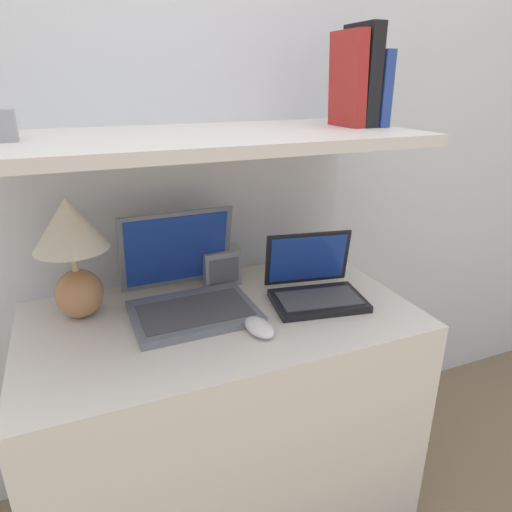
{
  "coord_description": "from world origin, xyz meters",
  "views": [
    {
      "loc": [
        -0.33,
        -0.76,
        1.32
      ],
      "look_at": [
        0.1,
        0.29,
        0.88
      ],
      "focal_mm": 32.0,
      "sensor_mm": 36.0,
      "label": 1
    }
  ],
  "objects_px": {
    "table_lamp": "(72,246)",
    "book_red": "(348,80)",
    "computer_mouse": "(259,327)",
    "book_black": "(361,76)",
    "router_box": "(221,267)",
    "book_blue": "(372,89)",
    "laptop_small": "(315,286)",
    "laptop_large": "(188,290)"
  },
  "relations": [
    {
      "from": "laptop_small",
      "to": "book_blue",
      "type": "height_order",
      "value": "book_blue"
    },
    {
      "from": "table_lamp",
      "to": "book_blue",
      "type": "height_order",
      "value": "book_blue"
    },
    {
      "from": "table_lamp",
      "to": "router_box",
      "type": "height_order",
      "value": "table_lamp"
    },
    {
      "from": "computer_mouse",
      "to": "book_black",
      "type": "distance_m",
      "value": 0.72
    },
    {
      "from": "laptop_large",
      "to": "book_blue",
      "type": "distance_m",
      "value": 0.75
    },
    {
      "from": "table_lamp",
      "to": "book_red",
      "type": "height_order",
      "value": "book_red"
    },
    {
      "from": "laptop_small",
      "to": "book_red",
      "type": "relative_size",
      "value": 1.18
    },
    {
      "from": "book_black",
      "to": "book_red",
      "type": "bearing_deg",
      "value": 180.0
    },
    {
      "from": "table_lamp",
      "to": "laptop_large",
      "type": "bearing_deg",
      "value": -13.41
    },
    {
      "from": "laptop_large",
      "to": "computer_mouse",
      "type": "distance_m",
      "value": 0.24
    },
    {
      "from": "laptop_small",
      "to": "book_black",
      "type": "height_order",
      "value": "book_black"
    },
    {
      "from": "laptop_small",
      "to": "book_blue",
      "type": "bearing_deg",
      "value": 22.08
    },
    {
      "from": "table_lamp",
      "to": "laptop_small",
      "type": "xyz_separation_m",
      "value": [
        0.63,
        -0.15,
        -0.16
      ]
    },
    {
      "from": "router_box",
      "to": "book_blue",
      "type": "xyz_separation_m",
      "value": [
        0.41,
        -0.13,
        0.51
      ]
    },
    {
      "from": "laptop_large",
      "to": "router_box",
      "type": "distance_m",
      "value": 0.18
    },
    {
      "from": "router_box",
      "to": "book_blue",
      "type": "distance_m",
      "value": 0.67
    },
    {
      "from": "computer_mouse",
      "to": "table_lamp",
      "type": "bearing_deg",
      "value": 146.49
    },
    {
      "from": "computer_mouse",
      "to": "router_box",
      "type": "bearing_deg",
      "value": 88.88
    },
    {
      "from": "laptop_large",
      "to": "book_red",
      "type": "height_order",
      "value": "book_red"
    },
    {
      "from": "computer_mouse",
      "to": "book_red",
      "type": "height_order",
      "value": "book_red"
    },
    {
      "from": "router_box",
      "to": "laptop_large",
      "type": "bearing_deg",
      "value": -138.29
    },
    {
      "from": "router_box",
      "to": "book_red",
      "type": "distance_m",
      "value": 0.64
    },
    {
      "from": "table_lamp",
      "to": "router_box",
      "type": "xyz_separation_m",
      "value": [
        0.41,
        0.05,
        -0.14
      ]
    },
    {
      "from": "table_lamp",
      "to": "book_blue",
      "type": "xyz_separation_m",
      "value": [
        0.82,
        -0.07,
        0.37
      ]
    },
    {
      "from": "laptop_small",
      "to": "computer_mouse",
      "type": "distance_m",
      "value": 0.25
    },
    {
      "from": "laptop_small",
      "to": "book_red",
      "type": "height_order",
      "value": "book_red"
    },
    {
      "from": "computer_mouse",
      "to": "router_box",
      "type": "relative_size",
      "value": 1.0
    },
    {
      "from": "laptop_small",
      "to": "book_red",
      "type": "distance_m",
      "value": 0.57
    },
    {
      "from": "book_blue",
      "to": "book_red",
      "type": "bearing_deg",
      "value": 180.0
    },
    {
      "from": "router_box",
      "to": "book_blue",
      "type": "relative_size",
      "value": 0.59
    },
    {
      "from": "computer_mouse",
      "to": "laptop_small",
      "type": "bearing_deg",
      "value": 27.62
    },
    {
      "from": "table_lamp",
      "to": "laptop_small",
      "type": "relative_size",
      "value": 1.14
    },
    {
      "from": "laptop_small",
      "to": "router_box",
      "type": "xyz_separation_m",
      "value": [
        -0.21,
        0.21,
        0.01
      ]
    },
    {
      "from": "laptop_large",
      "to": "computer_mouse",
      "type": "xyz_separation_m",
      "value": [
        0.13,
        -0.2,
        -0.04
      ]
    },
    {
      "from": "router_box",
      "to": "book_blue",
      "type": "bearing_deg",
      "value": -16.91
    },
    {
      "from": "laptop_large",
      "to": "table_lamp",
      "type": "bearing_deg",
      "value": 166.59
    },
    {
      "from": "table_lamp",
      "to": "computer_mouse",
      "type": "xyz_separation_m",
      "value": [
        0.4,
        -0.27,
        -0.18
      ]
    },
    {
      "from": "table_lamp",
      "to": "laptop_small",
      "type": "distance_m",
      "value": 0.66
    },
    {
      "from": "table_lamp",
      "to": "computer_mouse",
      "type": "relative_size",
      "value": 2.83
    },
    {
      "from": "book_blue",
      "to": "book_red",
      "type": "relative_size",
      "value": 0.8
    },
    {
      "from": "laptop_small",
      "to": "laptop_large",
      "type": "bearing_deg",
      "value": 166.09
    },
    {
      "from": "book_black",
      "to": "book_red",
      "type": "relative_size",
      "value": 1.07
    }
  ]
}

